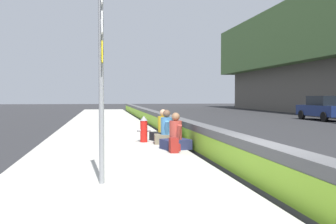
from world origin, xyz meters
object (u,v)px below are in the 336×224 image
seated_person_middle (167,133)px  backpack (174,145)px  fire_hydrant (144,129)px  parked_car_fourth (324,108)px  seated_person_rear (163,131)px  route_sign_post (101,64)px  seated_person_foreground (176,138)px

seated_person_middle → backpack: size_ratio=2.74×
fire_hydrant → parked_car_fourth: 18.16m
seated_person_rear → backpack: size_ratio=2.71×
fire_hydrant → parked_car_fourth: parked_car_fourth is taller
route_sign_post → backpack: size_ratio=9.00×
fire_hydrant → seated_person_middle: bearing=-126.3°
seated_person_middle → seated_person_rear: size_ratio=1.01×
route_sign_post → fire_hydrant: size_ratio=4.09×
route_sign_post → fire_hydrant: 6.47m
backpack → route_sign_post: bearing=151.1°
seated_person_rear → parked_car_fourth: 17.36m
seated_person_middle → fire_hydrant: bearing=53.7°
seated_person_rear → backpack: (-2.98, 0.16, -0.14)m
route_sign_post → seated_person_foreground: size_ratio=3.38×
route_sign_post → seated_person_middle: size_ratio=3.28×
seated_person_foreground → seated_person_rear: size_ratio=0.98×
route_sign_post → backpack: (3.51, -1.94, -1.90)m
seated_person_middle → parked_car_fourth: (12.34, -13.08, 0.38)m
fire_hydrant → parked_car_fourth: size_ratio=0.19×
fire_hydrant → seated_person_foreground: size_ratio=0.83×
seated_person_foreground → backpack: 0.74m
route_sign_post → parked_car_fourth: (17.94, -15.16, -1.37)m
route_sign_post → seated_person_middle: route_sign_post is taller
fire_hydrant → seated_person_middle: 0.86m
route_sign_post → fire_hydrant: bearing=-12.8°
seated_person_foreground → parked_car_fourth: 18.93m
seated_person_foreground → seated_person_middle: (1.38, 0.04, 0.01)m
seated_person_foreground → seated_person_middle: bearing=1.7°
parked_car_fourth → seated_person_rear: bearing=131.2°
seated_person_foreground → route_sign_post: bearing=153.3°
backpack → parked_car_fourth: size_ratio=0.09×
seated_person_foreground → seated_person_middle: size_ratio=0.97×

